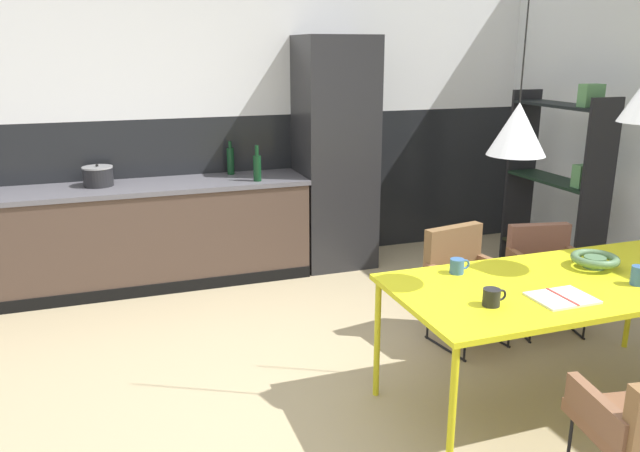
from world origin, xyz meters
TOP-DOWN VIEW (x-y plane):
  - ground_plane at (0.00, 0.00)m, footprint 7.82×7.82m
  - back_wall_splashback_dark at (0.00, 2.87)m, footprint 6.01×0.12m
  - back_wall_panel_upper at (0.00, 2.87)m, footprint 6.01×0.12m
  - kitchen_counter at (-1.20, 2.51)m, footprint 3.34×0.63m
  - refrigerator_column at (0.80, 2.51)m, footprint 0.66×0.60m
  - dining_table at (1.14, -0.21)m, footprint 1.95×0.91m
  - armchair_corner_seat at (1.06, 0.69)m, footprint 0.56×0.55m
  - armchair_far_side at (1.74, 0.69)m, footprint 0.56×0.55m
  - fruit_bowl at (1.44, -0.09)m, footprint 0.27×0.27m
  - open_book at (0.94, -0.41)m, footprint 0.30×0.24m
  - mug_wide_latte at (1.46, -0.38)m, footprint 0.12×0.08m
  - mug_short_terracotta at (0.63, 0.09)m, footprint 0.12×0.08m
  - mug_glass_clear at (0.55, -0.37)m, footprint 0.13×0.09m
  - cooking_pot at (-1.26, 2.58)m, footprint 0.24×0.24m
  - bottle_spice_small at (-0.13, 2.70)m, footprint 0.06×0.06m
  - bottle_vinegar_dark at (0.03, 2.34)m, footprint 0.07×0.07m
  - open_shelf_unit at (2.43, 1.45)m, footprint 0.30×0.99m
  - pendant_lamp_over_table_near at (0.75, -0.19)m, footprint 0.29×0.29m

SIDE VIEW (x-z plane):
  - ground_plane at x=0.00m, z-range 0.00..0.00m
  - kitchen_counter at x=-1.20m, z-range 0.00..0.88m
  - armchair_far_side at x=1.74m, z-range 0.11..0.86m
  - armchair_corner_seat at x=1.06m, z-range 0.10..0.89m
  - back_wall_splashback_dark at x=0.00m, z-range 0.00..1.39m
  - dining_table at x=1.14m, z-range 0.34..1.09m
  - open_book at x=0.94m, z-range 0.75..0.77m
  - mug_short_terracotta at x=0.63m, z-range 0.75..0.84m
  - mug_glass_clear at x=0.55m, z-range 0.75..0.84m
  - fruit_bowl at x=1.44m, z-range 0.76..0.84m
  - mug_wide_latte at x=1.46m, z-range 0.75..0.86m
  - open_shelf_unit at x=2.43m, z-range 0.04..1.75m
  - cooking_pot at x=-1.26m, z-range 0.87..1.05m
  - bottle_vinegar_dark at x=0.03m, z-range 0.85..1.16m
  - bottle_spice_small at x=-0.13m, z-range 0.86..1.16m
  - refrigerator_column at x=0.80m, z-range 0.00..2.09m
  - pendant_lamp_over_table_near at x=0.75m, z-range 0.97..2.23m
  - back_wall_panel_upper at x=0.00m, z-range 1.39..2.77m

